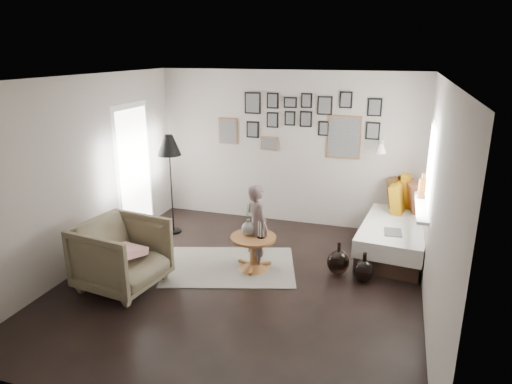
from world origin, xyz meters
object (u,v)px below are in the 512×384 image
(pedestal_table, at_px, (253,254))
(armchair, at_px, (122,255))
(daybed, at_px, (396,227))
(vase, at_px, (248,226))
(demijohn_small, at_px, (364,271))
(child, at_px, (257,226))
(demijohn_large, at_px, (338,262))
(floor_lamp, at_px, (169,149))
(magazine_basket, at_px, (86,265))

(pedestal_table, bearing_deg, armchair, -146.66)
(daybed, bearing_deg, armchair, -138.54)
(vase, bearing_deg, demijohn_small, 2.80)
(demijohn_small, height_order, child, child)
(pedestal_table, bearing_deg, child, 78.62)
(armchair, relative_size, demijohn_large, 2.14)
(pedestal_table, xyz_separation_m, demijohn_large, (1.13, 0.22, -0.05))
(demijohn_large, bearing_deg, armchair, -155.66)
(demijohn_small, bearing_deg, floor_lamp, 165.75)
(demijohn_small, bearing_deg, armchair, -160.36)
(floor_lamp, height_order, demijohn_large, floor_lamp)
(demijohn_small, bearing_deg, magazine_basket, -163.97)
(child, bearing_deg, demijohn_large, -131.73)
(floor_lamp, bearing_deg, armchair, -82.27)
(vase, distance_m, child, 0.13)
(pedestal_table, xyz_separation_m, child, (0.02, 0.10, 0.37))
(vase, height_order, armchair, vase)
(pedestal_table, relative_size, floor_lamp, 0.38)
(daybed, height_order, armchair, daybed)
(vase, bearing_deg, floor_lamp, 151.26)
(demijohn_small, bearing_deg, vase, -177.20)
(vase, height_order, floor_lamp, floor_lamp)
(magazine_basket, xyz_separation_m, child, (2.06, 1.02, 0.40))
(armchair, relative_size, floor_lamp, 0.59)
(armchair, bearing_deg, child, -46.39)
(vase, relative_size, magazine_basket, 1.12)
(magazine_basket, relative_size, demijohn_small, 0.97)
(pedestal_table, relative_size, vase, 1.40)
(armchair, distance_m, demijohn_small, 3.11)
(floor_lamp, distance_m, demijohn_small, 3.50)
(daybed, relative_size, armchair, 2.29)
(armchair, height_order, magazine_basket, armchair)
(floor_lamp, distance_m, child, 2.05)
(pedestal_table, height_order, armchair, armchair)
(child, bearing_deg, daybed, -102.62)
(magazine_basket, bearing_deg, demijohn_large, 19.64)
(floor_lamp, bearing_deg, child, -25.07)
(child, bearing_deg, magazine_basket, 68.71)
(floor_lamp, distance_m, magazine_basket, 2.21)
(demijohn_large, bearing_deg, magazine_basket, -160.36)
(armchair, bearing_deg, pedestal_table, -48.76)
(pedestal_table, relative_size, child, 0.52)
(daybed, relative_size, floor_lamp, 1.35)
(daybed, relative_size, child, 1.84)
(magazine_basket, relative_size, child, 0.33)
(vase, xyz_separation_m, magazine_basket, (-1.95, -0.93, -0.43))
(vase, bearing_deg, daybed, 35.21)
(vase, height_order, magazine_basket, vase)
(vase, bearing_deg, demijohn_large, 9.21)
(floor_lamp, relative_size, child, 1.36)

